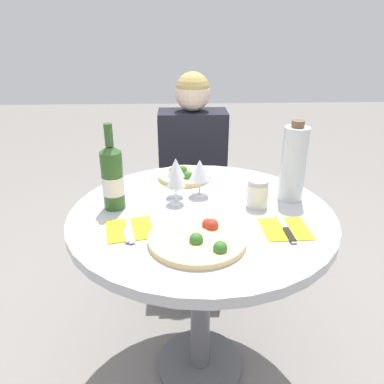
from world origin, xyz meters
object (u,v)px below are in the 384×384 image
(chair_behind_diner, at_px, (192,198))
(pizza_large, at_px, (199,238))
(dining_table, at_px, (201,240))
(wine_bottle, at_px, (113,177))
(seated_diner, at_px, (193,193))
(tall_carafe, at_px, (293,163))

(chair_behind_diner, height_order, pizza_large, chair_behind_diner)
(dining_table, bearing_deg, wine_bottle, 172.63)
(chair_behind_diner, bearing_deg, pizza_large, 88.89)
(seated_diner, bearing_deg, dining_table, 90.12)
(chair_behind_diner, relative_size, seated_diner, 0.75)
(chair_behind_diner, xyz_separation_m, wine_bottle, (-0.32, -0.81, 0.46))
(seated_diner, bearing_deg, wine_bottle, 64.60)
(dining_table, xyz_separation_m, chair_behind_diner, (-0.00, 0.85, -0.22))
(dining_table, xyz_separation_m, tall_carafe, (0.35, 0.09, 0.27))
(pizza_large, bearing_deg, tall_carafe, 39.24)
(wine_bottle, bearing_deg, tall_carafe, 4.34)
(chair_behind_diner, bearing_deg, tall_carafe, 114.80)
(seated_diner, xyz_separation_m, wine_bottle, (-0.32, -0.67, 0.37))
(pizza_large, height_order, tall_carafe, tall_carafe)
(chair_behind_diner, xyz_separation_m, pizza_large, (-0.02, -1.06, 0.36))
(pizza_large, bearing_deg, chair_behind_diner, 88.89)
(pizza_large, height_order, wine_bottle, wine_bottle)
(pizza_large, relative_size, tall_carafe, 1.00)
(chair_behind_diner, xyz_separation_m, tall_carafe, (0.35, -0.76, 0.49))
(chair_behind_diner, height_order, tall_carafe, tall_carafe)
(dining_table, bearing_deg, seated_diner, 90.12)
(chair_behind_diner, height_order, seated_diner, seated_diner)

